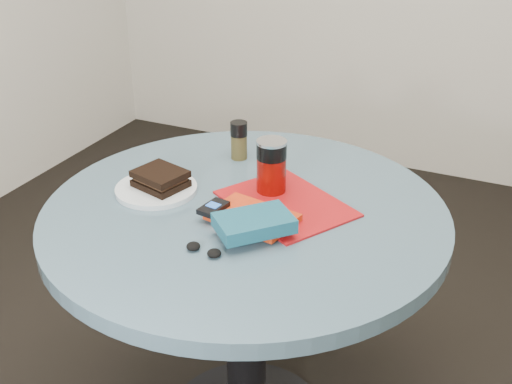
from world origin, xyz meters
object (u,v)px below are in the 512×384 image
at_px(table, 245,263).
at_px(soda_can, 271,167).
at_px(red_book, 252,217).
at_px(mp3_player, 213,208).
at_px(pepper_grinder, 239,140).
at_px(plate, 156,189).
at_px(magazine, 286,204).
at_px(novel, 254,223).
at_px(headphones, 204,250).
at_px(sandwich, 160,178).

height_order(table, soda_can, soda_can).
distance_m(red_book, mp3_player, 0.10).
bearing_deg(table, pepper_grinder, 118.72).
height_order(soda_can, mp3_player, soda_can).
distance_m(plate, red_book, 0.29).
height_order(magazine, red_book, red_book).
height_order(table, red_book, red_book).
relative_size(table, pepper_grinder, 9.09).
bearing_deg(red_book, pepper_grinder, 131.21).
xyz_separation_m(novel, headphones, (-0.07, -0.10, -0.03)).
bearing_deg(novel, red_book, 71.21).
relative_size(soda_can, headphones, 1.61).
distance_m(sandwich, magazine, 0.33).
bearing_deg(novel, table, 77.24).
bearing_deg(magazine, headphones, -75.43).
bearing_deg(magazine, pepper_grinder, 168.96).
xyz_separation_m(red_book, mp3_player, (-0.09, -0.02, 0.01)).
bearing_deg(plate, mp3_player, -16.87).
xyz_separation_m(soda_can, mp3_player, (-0.07, -0.18, -0.04)).
xyz_separation_m(magazine, headphones, (-0.08, -0.28, 0.01)).
bearing_deg(magazine, red_book, -79.25).
relative_size(table, mp3_player, 12.04).
distance_m(red_book, novel, 0.08).
distance_m(sandwich, headphones, 0.32).
xyz_separation_m(novel, mp3_player, (-0.13, 0.04, -0.01)).
bearing_deg(red_book, mp3_player, -155.89).
xyz_separation_m(sandwich, soda_can, (0.26, 0.11, 0.04)).
distance_m(plate, pepper_grinder, 0.30).
height_order(soda_can, magazine, soda_can).
distance_m(table, red_book, 0.19).
xyz_separation_m(red_book, novel, (0.03, -0.06, 0.02)).
xyz_separation_m(table, headphones, (0.01, -0.22, 0.17)).
distance_m(soda_can, red_book, 0.17).
bearing_deg(magazine, sandwich, -138.13).
relative_size(pepper_grinder, red_book, 0.56).
height_order(novel, mp3_player, novel).
bearing_deg(soda_can, table, -104.01).
xyz_separation_m(magazine, mp3_player, (-0.13, -0.13, 0.03)).
bearing_deg(soda_can, pepper_grinder, 137.16).
height_order(table, mp3_player, mp3_player).
height_order(table, headphones, headphones).
bearing_deg(plate, novel, -17.27).
xyz_separation_m(table, mp3_player, (-0.05, -0.08, 0.19)).
bearing_deg(sandwich, table, 1.99).
bearing_deg(red_book, soda_can, 107.60).
height_order(sandwich, mp3_player, sandwich).
bearing_deg(sandwich, headphones, -41.45).
bearing_deg(mp3_player, magazine, 45.50).
relative_size(sandwich, mp3_player, 1.75).
distance_m(pepper_grinder, magazine, 0.31).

